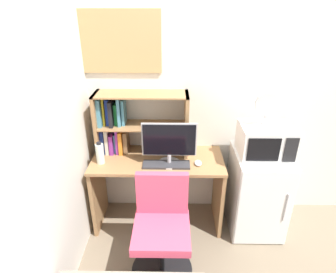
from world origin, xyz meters
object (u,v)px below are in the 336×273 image
object	(u,v)px
mini_fridge	(257,192)
microwave	(265,140)
keyboard	(166,165)
desk_chair	(162,234)
hutch_bookshelf	(127,123)
water_bottle	(100,153)
desk_fan	(267,107)
computer_mouse	(198,163)
wall_corkboard	(117,42)
monitor	(169,143)

from	to	relation	value
mini_fridge	microwave	xyz separation A→B (m)	(0.00, 0.00, 0.56)
keyboard	desk_chair	bearing A→B (deg)	-93.41
microwave	mini_fridge	bearing A→B (deg)	-90.20
hutch_bookshelf	mini_fridge	bearing A→B (deg)	-8.94
keyboard	water_bottle	bearing A→B (deg)	176.27
desk_fan	desk_chair	world-z (taller)	desk_fan
hutch_bookshelf	computer_mouse	size ratio (longest dim) A/B	8.62
computer_mouse	desk_fan	distance (m)	0.78
desk_fan	wall_corkboard	distance (m)	1.42
hutch_bookshelf	keyboard	distance (m)	0.56
keyboard	mini_fridge	size ratio (longest dim) A/B	0.51
microwave	wall_corkboard	xyz separation A→B (m)	(-1.33, 0.31, 0.81)
keyboard	desk_chair	xyz separation A→B (m)	(-0.03, -0.46, -0.38)
microwave	desk_chair	bearing A→B (deg)	-149.55
hutch_bookshelf	monitor	size ratio (longest dim) A/B	1.78
monitor	water_bottle	bearing A→B (deg)	179.33
monitor	mini_fridge	distance (m)	1.02
computer_mouse	water_bottle	world-z (taller)	water_bottle
mini_fridge	desk_chair	world-z (taller)	desk_chair
wall_corkboard	mini_fridge	bearing A→B (deg)	-13.28
hutch_bookshelf	desk_fan	bearing A→B (deg)	-9.33
desk_chair	keyboard	bearing A→B (deg)	86.59
hutch_bookshelf	wall_corkboard	bearing A→B (deg)	116.05
keyboard	desk_fan	bearing A→B (deg)	4.57
water_bottle	hutch_bookshelf	bearing A→B (deg)	46.09
monitor	microwave	xyz separation A→B (m)	(0.86, 0.04, 0.01)
hutch_bookshelf	keyboard	world-z (taller)	hutch_bookshelf
microwave	wall_corkboard	world-z (taller)	wall_corkboard
monitor	desk_fan	size ratio (longest dim) A/B	1.59
keyboard	hutch_bookshelf	bearing A→B (deg)	144.90
computer_mouse	microwave	xyz separation A→B (m)	(0.60, 0.05, 0.21)
computer_mouse	desk_fan	world-z (taller)	desk_fan
water_bottle	wall_corkboard	size ratio (longest dim) A/B	0.27
water_bottle	desk_fan	size ratio (longest dim) A/B	0.69
mini_fridge	hutch_bookshelf	bearing A→B (deg)	171.06
hutch_bookshelf	microwave	bearing A→B (deg)	-8.80
microwave	keyboard	bearing A→B (deg)	-175.23
computer_mouse	water_bottle	size ratio (longest dim) A/B	0.47
microwave	desk_fan	distance (m)	0.33
water_bottle	wall_corkboard	distance (m)	1.01
water_bottle	computer_mouse	bearing A→B (deg)	-0.85
desk_chair	wall_corkboard	world-z (taller)	wall_corkboard
keyboard	wall_corkboard	world-z (taller)	wall_corkboard
hutch_bookshelf	desk_fan	xyz separation A→B (m)	(1.24, -0.20, 0.24)
microwave	desk_fan	bearing A→B (deg)	-170.57
computer_mouse	keyboard	bearing A→B (deg)	-174.83
hutch_bookshelf	water_bottle	world-z (taller)	hutch_bookshelf
keyboard	wall_corkboard	distance (m)	1.18
mini_fridge	wall_corkboard	distance (m)	1.93
water_bottle	microwave	distance (m)	1.50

